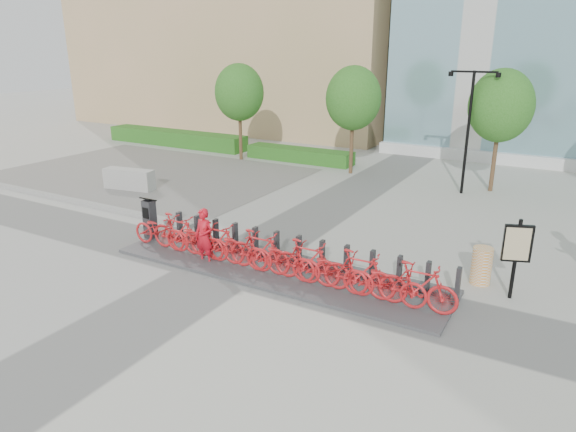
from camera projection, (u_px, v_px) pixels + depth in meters
The scene contains 28 objects.
ground at pixel (231, 265), 14.52m from camera, with size 120.00×120.00×0.00m, color #B4B3A5.
gravel_patch at pixel (149, 174), 25.01m from camera, with size 14.00×14.00×0.00m, color #4A453C.
curb at pixel (58, 197), 20.79m from camera, with size 14.00×0.25×0.15m, color gray.
hedge_a at pixel (176, 138), 32.11m from camera, with size 10.00×1.40×0.90m, color #265E1B.
hedge_b at pixel (300, 155), 27.64m from camera, with size 6.00×1.20×0.70m, color #265E1B.
tree_0 at pixel (239, 93), 27.06m from camera, with size 2.60×2.60×5.10m.
tree_1 at pixel (353, 98), 23.98m from camera, with size 2.60×2.60×5.10m.
tree_2 at pixel (501, 106), 20.91m from camera, with size 2.60×2.60×5.10m.
streetlamp at pixel (469, 118), 20.70m from camera, with size 2.00×0.20×5.00m.
dock_pad at pixel (276, 269), 14.14m from camera, with size 9.60×2.40×0.08m, color #464649.
dock_rail_posts at pixel (298, 251), 14.18m from camera, with size 8.74×0.50×0.85m, color #2C2C2F, non-canonical shape.
bike_0 at pixel (160, 230), 15.52m from camera, with size 0.68×1.95×1.03m, color red.
bike_1 at pixel (178, 233), 15.16m from camera, with size 0.53×1.89×1.14m, color red.
bike_2 at pixel (197, 239), 14.84m from camera, with size 0.68×1.95×1.03m, color red.
bike_3 at pixel (217, 241), 14.48m from camera, with size 0.53×1.89×1.14m, color red.
bike_4 at pixel (238, 248), 14.16m from camera, with size 0.68×1.95×1.03m, color red.
bike_5 at pixel (259, 251), 13.80m from camera, with size 0.53×1.89×1.14m, color red.
bike_6 at pixel (282, 258), 13.48m from camera, with size 0.68×1.95×1.03m, color red.
bike_7 at pixel (307, 262), 13.12m from camera, with size 0.53×1.89×1.14m, color red.
bike_8 at pixel (332, 269), 12.79m from camera, with size 0.68×1.95×1.03m, color red.
bike_9 at pixel (359, 273), 12.44m from camera, with size 0.53×1.89×1.14m, color red.
bike_10 at pixel (387, 282), 12.11m from camera, with size 0.68×1.95×1.03m, color red.
bike_11 at pixel (418, 286), 11.76m from camera, with size 0.53×1.89×1.14m, color red.
kiosk at pixel (150, 218), 16.19m from camera, with size 0.43×0.37×1.36m.
worker_red at pixel (204, 237), 14.40m from camera, with size 0.59×0.39×1.62m, color red.
construction_barrel at pixel (482, 266), 13.25m from camera, with size 0.51×0.51×0.99m, color orange.
jersey_barrier at pixel (129, 179), 22.16m from camera, with size 2.28×0.62×0.88m, color #A5A4A4.
map_sign at pixel (517, 247), 12.20m from camera, with size 0.66×0.33×2.04m.
Camera 1 is at (8.05, -10.77, 5.87)m, focal length 32.00 mm.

